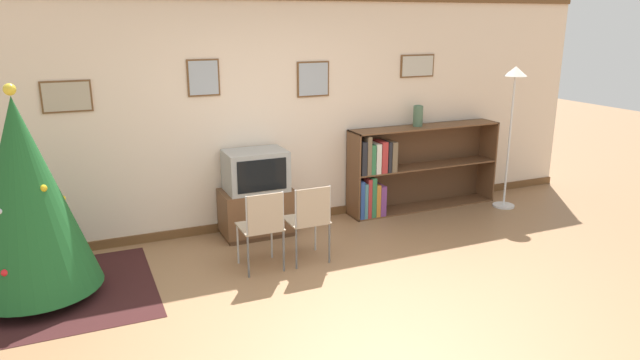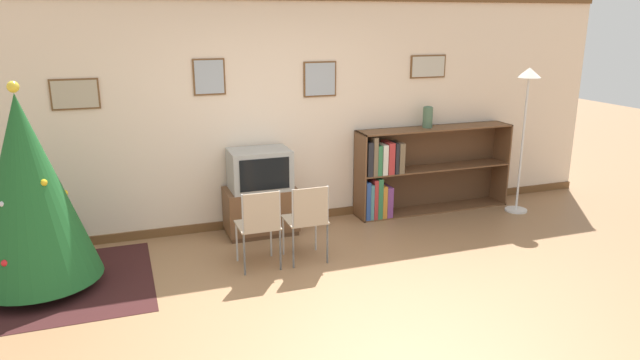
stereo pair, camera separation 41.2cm
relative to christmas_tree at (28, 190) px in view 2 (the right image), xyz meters
The scene contains 11 objects.
ground_plane 2.95m from the christmas_tree, 28.68° to the right, with size 24.00×24.00×0.00m, color #936B47.
wall_back 2.69m from the christmas_tree, 22.45° to the left, with size 9.03×0.11×2.70m.
area_rug 0.95m from the christmas_tree, behind, with size 1.97×1.64×0.01m.
christmas_tree is the anchor object (origin of this frame).
tv_console 2.46m from the christmas_tree, 17.28° to the left, with size 0.81×0.49×0.54m.
television 2.37m from the christmas_tree, 17.22° to the left, with size 0.68×0.47×0.46m.
folding_chair_left 2.09m from the christmas_tree, ahead, with size 0.40×0.40×0.82m.
folding_chair_right 2.57m from the christmas_tree, ahead, with size 0.40×0.40×0.82m.
bookshelf 4.25m from the christmas_tree, 10.66° to the left, with size 2.07×0.36×1.09m.
vase 4.53m from the christmas_tree, 10.27° to the left, with size 0.12×0.12×0.27m.
standing_lamp 5.60m from the christmas_tree, ahead, with size 0.28×0.28×1.83m.
Camera 2 is at (-1.64, -4.05, 2.40)m, focal length 32.00 mm.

